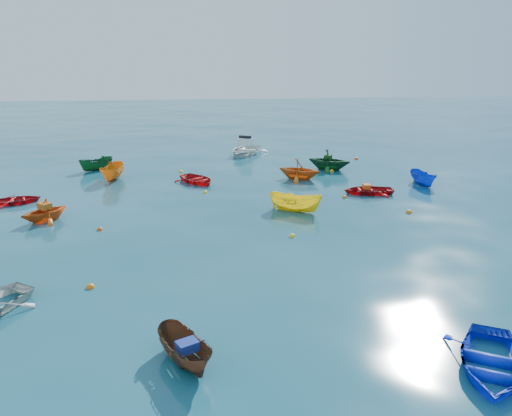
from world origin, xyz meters
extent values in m
plane|color=#0B3F51|center=(0.00, 0.00, 0.00)|extent=(160.00, 160.00, 0.00)
imported|color=#4E2F1C|center=(-3.61, -8.43, 0.00)|extent=(2.08, 2.80, 1.02)
imported|color=#102ACF|center=(4.83, -9.73, 0.00)|extent=(4.10, 4.49, 0.76)
imported|color=#E15915|center=(-11.19, 5.28, 0.00)|extent=(3.30, 3.29, 1.32)
imported|color=yellow|center=(2.27, 5.41, 0.00)|extent=(3.25, 2.53, 1.19)
imported|color=red|center=(-13.86, 8.90, 0.00)|extent=(3.29, 2.78, 0.58)
imported|color=orange|center=(-9.01, 14.15, 0.00)|extent=(1.73, 3.45, 1.28)
imported|color=#10441F|center=(6.87, 15.54, 0.00)|extent=(4.09, 3.92, 1.67)
imported|color=#B20E12|center=(7.57, 8.57, 0.00)|extent=(3.29, 2.48, 0.65)
imported|color=#0F36C0|center=(11.99, 10.29, 0.00)|extent=(1.28, 2.82, 1.06)
imported|color=red|center=(-3.18, 12.66, 0.00)|extent=(3.70, 3.97, 0.67)
imported|color=#CD5A13|center=(4.00, 12.80, 0.00)|extent=(3.89, 3.74, 1.58)
imported|color=#104820|center=(-10.73, 17.47, 0.00)|extent=(2.84, 2.64, 1.09)
imported|color=white|center=(1.12, 22.53, 0.00)|extent=(4.96, 5.52, 1.54)
cube|color=navy|center=(-3.54, -8.56, 0.65)|extent=(0.71, 0.65, 0.28)
cube|color=#CC5B14|center=(-11.15, 5.31, 0.82)|extent=(0.83, 0.84, 0.33)
cube|color=#104013|center=(6.78, 15.59, 0.99)|extent=(0.74, 0.80, 0.31)
cube|color=#DD5516|center=(7.47, 8.58, 0.46)|extent=(0.48, 0.61, 0.28)
sphere|color=orange|center=(-7.27, -3.14, 0.00)|extent=(0.33, 0.33, 0.33)
sphere|color=yellow|center=(1.34, 1.41, 0.00)|extent=(0.30, 0.30, 0.30)
sphere|color=orange|center=(8.49, 4.37, 0.00)|extent=(0.34, 0.34, 0.34)
sphere|color=#DF490C|center=(-8.08, 3.49, 0.00)|extent=(0.29, 0.29, 0.29)
sphere|color=#FFF11A|center=(-2.67, 9.98, 0.00)|extent=(0.29, 0.29, 0.29)
sphere|color=orange|center=(5.82, 7.80, 0.00)|extent=(0.30, 0.30, 0.30)
sphere|color=yellow|center=(-4.35, 16.02, 0.00)|extent=(0.31, 0.31, 0.31)
sphere|color=#E34A0C|center=(10.17, 19.14, 0.00)|extent=(0.34, 0.34, 0.34)
sphere|color=yellow|center=(6.93, 14.91, 0.00)|extent=(0.32, 0.32, 0.32)
camera|label=1|loc=(-3.07, -20.85, 8.42)|focal=35.00mm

